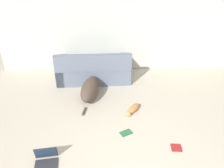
% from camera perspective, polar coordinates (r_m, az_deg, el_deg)
% --- Properties ---
extents(wall_back, '(6.62, 0.06, 2.40)m').
position_cam_1_polar(wall_back, '(6.05, 2.09, 14.45)').
color(wall_back, beige).
rests_on(wall_back, ground_plane).
extents(couch, '(1.88, 0.95, 0.84)m').
position_cam_1_polar(couch, '(5.73, -4.77, 3.58)').
color(couch, slate).
rests_on(couch, ground_plane).
extents(dog, '(0.53, 1.49, 0.40)m').
position_cam_1_polar(dog, '(5.10, -5.52, -0.86)').
color(dog, '#4C3D33').
rests_on(dog, ground_plane).
extents(cat, '(0.38, 0.48, 0.13)m').
position_cam_1_polar(cat, '(4.60, 5.55, -6.51)').
color(cat, '#BC7A47').
rests_on(cat, ground_plane).
extents(laptop_open, '(0.38, 0.33, 0.24)m').
position_cam_1_polar(laptop_open, '(3.72, -16.83, -17.94)').
color(laptop_open, '#2D2D33').
rests_on(laptop_open, ground_plane).
extents(book_red, '(0.18, 0.18, 0.02)m').
position_cam_1_polar(book_red, '(3.97, 16.43, -15.68)').
color(book_red, maroon).
rests_on(book_red, ground_plane).
extents(book_green, '(0.24, 0.21, 0.02)m').
position_cam_1_polar(book_green, '(4.09, 3.65, -12.62)').
color(book_green, '#2D663D').
rests_on(book_green, ground_plane).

